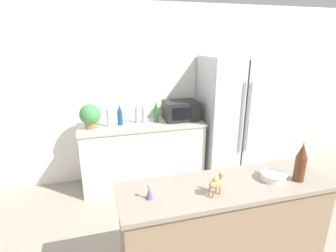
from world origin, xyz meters
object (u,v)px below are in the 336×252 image
(back_bottle_3, at_px, (156,112))
(wise_man_figurine_blue, at_px, (149,192))
(paper_towel_roll, at_px, (110,118))
(microwave, at_px, (181,111))
(back_bottle_1, at_px, (120,115))
(back_bottle_0, at_px, (137,113))
(wine_bottle, at_px, (301,163))
(fruit_bowl, at_px, (273,176))
(back_bottle_2, at_px, (144,113))
(potted_plant, at_px, (90,116))
(refrigerator, at_px, (233,118))
(camel_figurine, at_px, (216,183))

(back_bottle_3, bearing_deg, wise_man_figurine_blue, -104.56)
(paper_towel_roll, height_order, microwave, microwave)
(back_bottle_1, bearing_deg, paper_towel_roll, -159.33)
(back_bottle_0, distance_m, back_bottle_1, 0.25)
(microwave, xyz_separation_m, wine_bottle, (0.31, -2.02, 0.07))
(fruit_bowl, height_order, wise_man_figurine_blue, wise_man_figurine_blue)
(back_bottle_1, xyz_separation_m, wine_bottle, (1.19, -2.01, 0.07))
(back_bottle_0, height_order, back_bottle_2, back_bottle_0)
(paper_towel_roll, xyz_separation_m, back_bottle_1, (0.13, 0.05, 0.01))
(paper_towel_roll, bearing_deg, back_bottle_3, 2.89)
(potted_plant, xyz_separation_m, fruit_bowl, (1.39, -1.91, -0.09))
(back_bottle_2, bearing_deg, fruit_bowl, -71.27)
(refrigerator, distance_m, wine_bottle, 2.02)
(fruit_bowl, bearing_deg, refrigerator, 69.86)
(back_bottle_3, height_order, wine_bottle, wine_bottle)
(microwave, distance_m, fruit_bowl, 1.96)
(paper_towel_roll, distance_m, fruit_bowl, 2.21)
(microwave, distance_m, back_bottle_0, 0.64)
(refrigerator, height_order, back_bottle_3, refrigerator)
(potted_plant, distance_m, wine_bottle, 2.52)
(back_bottle_0, xyz_separation_m, fruit_bowl, (0.76, -1.98, -0.07))
(potted_plant, height_order, microwave, potted_plant)
(wine_bottle, relative_size, wise_man_figurine_blue, 2.75)
(refrigerator, xyz_separation_m, camel_figurine, (-1.22, -1.95, 0.15))
(microwave, xyz_separation_m, camel_figurine, (-0.41, -2.03, 0.01))
(back_bottle_0, distance_m, wise_man_figurine_blue, 1.99)
(back_bottle_3, xyz_separation_m, camel_figurine, (-0.04, -2.01, 0.00))
(fruit_bowl, xyz_separation_m, wise_man_figurine_blue, (-1.00, 0.00, 0.02))
(refrigerator, bearing_deg, microwave, 174.48)
(back_bottle_1, bearing_deg, potted_plant, -173.77)
(back_bottle_0, bearing_deg, refrigerator, -3.82)
(back_bottle_0, bearing_deg, microwave, -1.64)
(paper_towel_roll, bearing_deg, camel_figurine, -73.12)
(paper_towel_roll, xyz_separation_m, wise_man_figurine_blue, (0.14, -1.90, -0.02))
(back_bottle_0, relative_size, back_bottle_1, 1.09)
(back_bottle_1, relative_size, fruit_bowl, 1.41)
(potted_plant, height_order, wine_bottle, wine_bottle)
(refrigerator, relative_size, back_bottle_3, 6.00)
(back_bottle_0, xyz_separation_m, back_bottle_2, (0.09, -0.02, -0.01))
(back_bottle_0, bearing_deg, fruit_bowl, -69.02)
(back_bottle_2, distance_m, back_bottle_3, 0.17)
(refrigerator, xyz_separation_m, back_bottle_3, (-1.19, 0.06, 0.15))
(refrigerator, relative_size, wine_bottle, 5.70)
(back_bottle_0, xyz_separation_m, wise_man_figurine_blue, (-0.24, -1.97, -0.05))
(fruit_bowl, xyz_separation_m, camel_figurine, (-0.53, -0.07, 0.06))
(wine_bottle, bearing_deg, back_bottle_0, 114.83)
(camel_figurine, distance_m, wise_man_figurine_blue, 0.47)
(microwave, distance_m, back_bottle_2, 0.54)
(fruit_bowl, bearing_deg, potted_plant, 126.06)
(paper_towel_roll, relative_size, wise_man_figurine_blue, 2.12)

